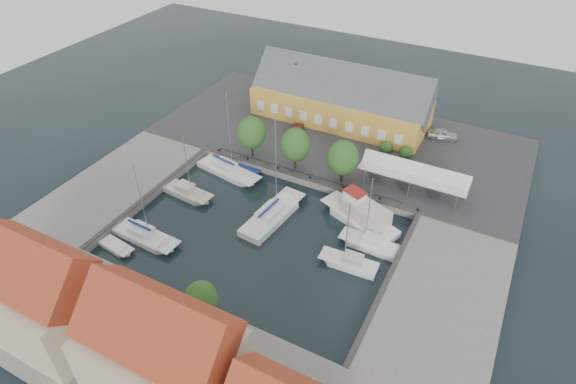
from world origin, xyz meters
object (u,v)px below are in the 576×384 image
at_px(east_boat_a, 370,245).
at_px(west_boat_a, 227,171).
at_px(tent_canopy, 414,174).
at_px(launch_nw, 245,172).
at_px(west_boat_d, 145,237).
at_px(center_sailboat, 272,216).
at_px(warehouse, 338,99).
at_px(car_silver, 443,134).
at_px(car_red, 296,132).
at_px(west_boat_b, 188,193).
at_px(trawler, 362,217).
at_px(east_boat_b, 350,264).
at_px(launch_sw, 117,248).

height_order(east_boat_a, west_boat_a, west_boat_a).
xyz_separation_m(tent_canopy, launch_nw, (-22.51, -5.42, -3.59)).
xyz_separation_m(west_boat_d, launch_nw, (3.31, 17.54, -0.18)).
bearing_deg(center_sailboat, west_boat_a, 150.86).
bearing_deg(warehouse, west_boat_d, -104.08).
xyz_separation_m(car_silver, west_boat_a, (-25.15, -21.99, -1.51)).
relative_size(car_red, east_boat_a, 0.43).
relative_size(warehouse, car_red, 6.57).
relative_size(west_boat_d, launch_nw, 2.74).
xyz_separation_m(warehouse, car_silver, (17.05, 1.39, -2.65)).
bearing_deg(east_boat_a, west_boat_b, -175.65).
bearing_deg(west_boat_b, east_boat_a, 4.35).
xyz_separation_m(trawler, west_boat_b, (-22.77, -5.35, -0.76)).
height_order(car_red, west_boat_b, west_boat_b).
distance_m(tent_canopy, launch_nw, 23.43).
bearing_deg(west_boat_a, car_silver, 41.16).
bearing_deg(car_red, tent_canopy, -26.53).
distance_m(car_red, launch_nw, 11.38).
distance_m(warehouse, west_boat_a, 22.53).
bearing_deg(east_boat_b, warehouse, 115.75).
relative_size(east_boat_a, west_boat_b, 1.02).
height_order(warehouse, west_boat_d, west_boat_d).
height_order(car_silver, center_sailboat, center_sailboat).
xyz_separation_m(car_silver, launch_sw, (-28.19, -41.04, -1.69)).
relative_size(trawler, west_boat_a, 0.84).
bearing_deg(car_red, launch_sw, -114.92).
xyz_separation_m(car_silver, trawler, (-4.27, -23.49, -0.77)).
xyz_separation_m(trawler, west_boat_d, (-22.01, -14.71, -0.75)).
relative_size(west_boat_a, west_boat_b, 1.33).
distance_m(car_red, center_sailboat, 19.14).
height_order(west_boat_a, launch_sw, west_boat_a).
bearing_deg(west_boat_a, launch_sw, -99.05).
distance_m(warehouse, east_boat_b, 33.06).
distance_m(car_silver, center_sailboat, 31.50).
distance_m(tent_canopy, car_silver, 15.37).
bearing_deg(east_boat_a, launch_sw, -151.82).
xyz_separation_m(center_sailboat, east_boat_a, (12.75, 0.95, -0.10)).
bearing_deg(east_boat_a, west_boat_d, -155.24).
xyz_separation_m(car_silver, east_boat_b, (-2.80, -30.92, -1.52)).
bearing_deg(launch_nw, car_red, 76.82).
bearing_deg(launch_nw, east_boat_b, -26.97).
xyz_separation_m(car_red, west_boat_d, (-5.88, -28.51, -1.45)).
xyz_separation_m(tent_canopy, west_boat_b, (-26.59, -13.60, -3.42)).
bearing_deg(west_boat_a, west_boat_b, -105.38).
bearing_deg(warehouse, launch_sw, -105.69).
xyz_separation_m(warehouse, center_sailboat, (2.45, -26.49, -4.07)).
height_order(warehouse, car_silver, warehouse).
bearing_deg(east_boat_b, west_boat_d, -162.78).
bearing_deg(east_boat_b, launch_sw, -158.27).
bearing_deg(center_sailboat, warehouse, 95.29).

